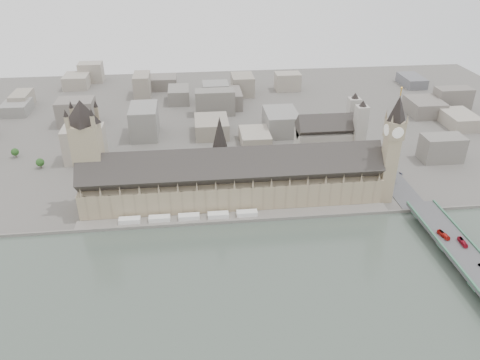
{
  "coord_description": "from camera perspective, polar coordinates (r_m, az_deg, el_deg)",
  "views": [
    {
      "loc": [
        -33.16,
        -344.22,
        224.27
      ],
      "look_at": [
        6.86,
        19.76,
        22.38
      ],
      "focal_mm": 35.0,
      "sensor_mm": 36.0,
      "label": 1
    }
  ],
  "objects": [
    {
      "name": "park_trees",
      "position": [
        459.26,
        -2.64,
        0.67
      ],
      "size": [
        110.0,
        30.0,
        15.0
      ],
      "primitive_type": null,
      "color": "#194418",
      "rests_on": "ground"
    },
    {
      "name": "river_terrace",
      "position": [
        405.38,
        -0.54,
        -4.55
      ],
      "size": [
        270.0,
        15.0,
        2.0
      ],
      "primitive_type": "cube",
      "color": "slate",
      "rests_on": "ground"
    },
    {
      "name": "car_approach",
      "position": [
        479.31,
        19.04,
        0.74
      ],
      "size": [
        3.08,
        5.23,
        1.42
      ],
      "primitive_type": "imported",
      "rotation": [
        0.0,
        0.0,
        0.24
      ],
      "color": "gray",
      "rests_on": "westminster_bridge"
    },
    {
      "name": "victoria_tower",
      "position": [
        416.58,
        -18.04,
        3.43
      ],
      "size": [
        30.0,
        30.0,
        100.0
      ],
      "color": "gray",
      "rests_on": "ground"
    },
    {
      "name": "terrace_tents",
      "position": [
        402.84,
        -6.24,
        -4.47
      ],
      "size": [
        118.0,
        7.0,
        4.0
      ],
      "color": "white",
      "rests_on": "river_terrace"
    },
    {
      "name": "city_skyline_inland",
      "position": [
        624.83,
        -2.93,
        9.65
      ],
      "size": [
        720.0,
        360.0,
        38.0
      ],
      "primitive_type": null,
      "color": "gray",
      "rests_on": "ground"
    },
    {
      "name": "red_bus_north",
      "position": [
        397.67,
        23.56,
        -6.15
      ],
      "size": [
        5.45,
        12.6,
        3.42
      ],
      "primitive_type": "imported",
      "rotation": [
        0.0,
        0.0,
        0.22
      ],
      "color": "red",
      "rests_on": "westminster_bridge"
    },
    {
      "name": "red_bus_south",
      "position": [
        395.23,
        25.5,
        -6.86
      ],
      "size": [
        3.35,
        12.1,
        3.34
      ],
      "primitive_type": "imported",
      "rotation": [
        0.0,
        0.0,
        -0.05
      ],
      "color": "#B0162B",
      "rests_on": "westminster_bridge"
    },
    {
      "name": "westminster_bridge",
      "position": [
        389.9,
        25.49,
        -8.61
      ],
      "size": [
        25.0,
        325.0,
        10.25
      ],
      "primitive_type": "cube",
      "color": "#474749",
      "rests_on": "ground"
    },
    {
      "name": "westminster_abbey",
      "position": [
        503.34,
        10.95,
        5.01
      ],
      "size": [
        68.0,
        36.0,
        64.0
      ],
      "color": "#9B938B",
      "rests_on": "ground"
    },
    {
      "name": "ground",
      "position": [
        412.17,
        -0.65,
        -4.1
      ],
      "size": [
        900.0,
        900.0,
        0.0
      ],
      "primitive_type": "plane",
      "color": "#595651",
      "rests_on": "ground"
    },
    {
      "name": "central_tower",
      "position": [
        406.54,
        -2.47,
        4.69
      ],
      "size": [
        13.0,
        13.0,
        48.0
      ],
      "color": "gray",
      "rests_on": "ground"
    },
    {
      "name": "embankment_wall",
      "position": [
        398.89,
        -0.44,
        -5.08
      ],
      "size": [
        600.0,
        1.5,
        3.0
      ],
      "primitive_type": "cube",
      "color": "slate",
      "rests_on": "ground"
    },
    {
      "name": "palace_of_westminster",
      "position": [
        417.33,
        -0.94,
        -0.01
      ],
      "size": [
        265.0,
        40.73,
        55.44
      ],
      "color": "gray",
      "rests_on": "ground"
    },
    {
      "name": "elizabeth_tower",
      "position": [
        425.41,
        18.08,
        4.39
      ],
      "size": [
        17.0,
        17.0,
        107.5
      ],
      "color": "gray",
      "rests_on": "ground"
    }
  ]
}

